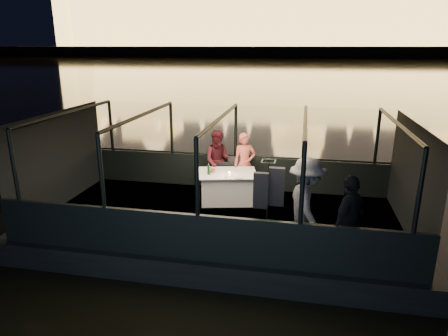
% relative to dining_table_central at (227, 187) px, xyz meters
% --- Properties ---
extents(river_water, '(500.00, 500.00, 0.00)m').
position_rel_dining_table_central_xyz_m(river_water, '(0.04, 79.06, -0.89)').
color(river_water, black).
rests_on(river_water, ground).
extents(boat_hull, '(8.60, 4.40, 1.00)m').
position_rel_dining_table_central_xyz_m(boat_hull, '(0.04, -0.94, -0.89)').
color(boat_hull, black).
rests_on(boat_hull, river_water).
extents(boat_deck, '(8.00, 4.00, 0.04)m').
position_rel_dining_table_central_xyz_m(boat_deck, '(0.04, -0.94, -0.41)').
color(boat_deck, black).
rests_on(boat_deck, boat_hull).
extents(gunwale_port, '(8.00, 0.08, 0.90)m').
position_rel_dining_table_central_xyz_m(gunwale_port, '(0.04, 1.06, 0.06)').
color(gunwale_port, black).
rests_on(gunwale_port, boat_deck).
extents(gunwale_starboard, '(8.00, 0.08, 0.90)m').
position_rel_dining_table_central_xyz_m(gunwale_starboard, '(0.04, -2.94, 0.06)').
color(gunwale_starboard, black).
rests_on(gunwale_starboard, boat_deck).
extents(cabin_glass_port, '(8.00, 0.02, 1.40)m').
position_rel_dining_table_central_xyz_m(cabin_glass_port, '(0.04, 1.06, 1.21)').
color(cabin_glass_port, '#99B2B2').
rests_on(cabin_glass_port, gunwale_port).
extents(cabin_glass_starboard, '(8.00, 0.02, 1.40)m').
position_rel_dining_table_central_xyz_m(cabin_glass_starboard, '(0.04, -2.94, 1.21)').
color(cabin_glass_starboard, '#99B2B2').
rests_on(cabin_glass_starboard, gunwale_starboard).
extents(cabin_roof_glass, '(8.00, 4.00, 0.02)m').
position_rel_dining_table_central_xyz_m(cabin_roof_glass, '(0.04, -0.94, 1.91)').
color(cabin_roof_glass, '#99B2B2').
rests_on(cabin_roof_glass, boat_deck).
extents(end_wall_fore, '(0.02, 4.00, 2.30)m').
position_rel_dining_table_central_xyz_m(end_wall_fore, '(-3.96, -0.94, 0.76)').
color(end_wall_fore, black).
rests_on(end_wall_fore, boat_deck).
extents(end_wall_aft, '(0.02, 4.00, 2.30)m').
position_rel_dining_table_central_xyz_m(end_wall_aft, '(4.04, -0.94, 0.76)').
color(end_wall_aft, black).
rests_on(end_wall_aft, boat_deck).
extents(canopy_ribs, '(8.00, 4.00, 2.30)m').
position_rel_dining_table_central_xyz_m(canopy_ribs, '(0.04, -0.94, 0.76)').
color(canopy_ribs, black).
rests_on(canopy_ribs, boat_deck).
extents(embankment, '(400.00, 140.00, 6.00)m').
position_rel_dining_table_central_xyz_m(embankment, '(0.04, 209.06, 0.11)').
color(embankment, '#423D33').
rests_on(embankment, ground).
extents(dining_table_central, '(1.65, 1.35, 0.77)m').
position_rel_dining_table_central_xyz_m(dining_table_central, '(0.00, 0.00, 0.00)').
color(dining_table_central, white).
rests_on(dining_table_central, boat_deck).
extents(chair_port_left, '(0.42, 0.42, 0.84)m').
position_rel_dining_table_central_xyz_m(chair_port_left, '(-0.19, 0.45, 0.06)').
color(chair_port_left, black).
rests_on(chair_port_left, boat_deck).
extents(chair_port_right, '(0.51, 0.51, 1.00)m').
position_rel_dining_table_central_xyz_m(chair_port_right, '(0.14, 0.45, 0.06)').
color(chair_port_right, black).
rests_on(chair_port_right, boat_deck).
extents(coat_stand, '(0.60, 0.54, 1.79)m').
position_rel_dining_table_central_xyz_m(coat_stand, '(1.20, -2.20, 0.51)').
color(coat_stand, black).
rests_on(coat_stand, boat_deck).
extents(person_woman_coral, '(0.68, 0.55, 1.62)m').
position_rel_dining_table_central_xyz_m(person_woman_coral, '(0.33, 0.72, 0.36)').
color(person_woman_coral, '#DC6150').
rests_on(person_woman_coral, boat_deck).
extents(person_man_maroon, '(0.92, 0.79, 1.68)m').
position_rel_dining_table_central_xyz_m(person_man_maroon, '(-0.36, 0.72, 0.36)').
color(person_man_maroon, '#421218').
rests_on(person_man_maroon, boat_deck).
extents(passenger_stripe, '(1.01, 1.36, 1.87)m').
position_rel_dining_table_central_xyz_m(passenger_stripe, '(1.93, -2.27, 0.47)').
color(passenger_stripe, silver).
rests_on(passenger_stripe, boat_deck).
extents(passenger_dark, '(0.88, 1.06, 1.69)m').
position_rel_dining_table_central_xyz_m(passenger_dark, '(2.68, -2.53, 0.47)').
color(passenger_dark, black).
rests_on(passenger_dark, boat_deck).
extents(wine_bottle, '(0.06, 0.06, 0.29)m').
position_rel_dining_table_central_xyz_m(wine_bottle, '(-0.41, -0.24, 0.53)').
color(wine_bottle, '#133419').
rests_on(wine_bottle, dining_table_central).
extents(bread_basket, '(0.24, 0.24, 0.07)m').
position_rel_dining_table_central_xyz_m(bread_basket, '(-0.39, -0.04, 0.42)').
color(bread_basket, brown).
rests_on(bread_basket, dining_table_central).
extents(amber_candle, '(0.07, 0.07, 0.08)m').
position_rel_dining_table_central_xyz_m(amber_candle, '(0.11, -0.22, 0.42)').
color(amber_candle, '#FF9A3F').
rests_on(amber_candle, dining_table_central).
extents(plate_near, '(0.31, 0.31, 0.02)m').
position_rel_dining_table_central_xyz_m(plate_near, '(0.34, -0.33, 0.39)').
color(plate_near, silver).
rests_on(plate_near, dining_table_central).
extents(plate_far, '(0.26, 0.26, 0.01)m').
position_rel_dining_table_central_xyz_m(plate_far, '(-0.37, 0.10, 0.39)').
color(plate_far, silver).
rests_on(plate_far, dining_table_central).
extents(wine_glass_white, '(0.08, 0.08, 0.20)m').
position_rel_dining_table_central_xyz_m(wine_glass_white, '(-0.36, -0.25, 0.48)').
color(wine_glass_white, white).
rests_on(wine_glass_white, dining_table_central).
extents(wine_glass_red, '(0.07, 0.07, 0.18)m').
position_rel_dining_table_central_xyz_m(wine_glass_red, '(0.21, 0.07, 0.48)').
color(wine_glass_red, silver).
rests_on(wine_glass_red, dining_table_central).
extents(wine_glass_empty, '(0.06, 0.06, 0.18)m').
position_rel_dining_table_central_xyz_m(wine_glass_empty, '(0.05, -0.41, 0.48)').
color(wine_glass_empty, white).
rests_on(wine_glass_empty, dining_table_central).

